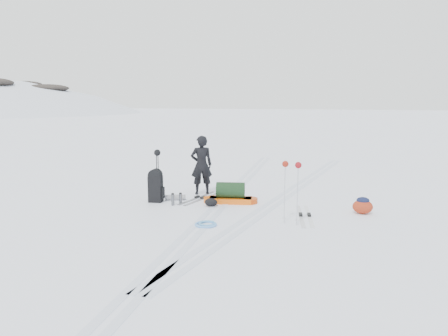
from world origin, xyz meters
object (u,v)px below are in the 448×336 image
at_px(skier, 201,165).
at_px(pulk_sled, 231,195).
at_px(expedition_rucksack, 158,187).
at_px(ski_poles_black, 157,159).

relative_size(skier, pulk_sled, 1.14).
relative_size(pulk_sled, expedition_rucksack, 1.66).
bearing_deg(pulk_sled, ski_poles_black, -178.03).
relative_size(skier, expedition_rucksack, 1.90).
xyz_separation_m(pulk_sled, expedition_rucksack, (-1.77, -0.42, 0.19)).
bearing_deg(expedition_rucksack, pulk_sled, 7.14).
height_order(pulk_sled, expedition_rucksack, expedition_rucksack).
height_order(pulk_sled, ski_poles_black, ski_poles_black).
xyz_separation_m(pulk_sled, ski_poles_black, (-1.77, -0.41, 0.89)).
bearing_deg(skier, pulk_sled, 116.88).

